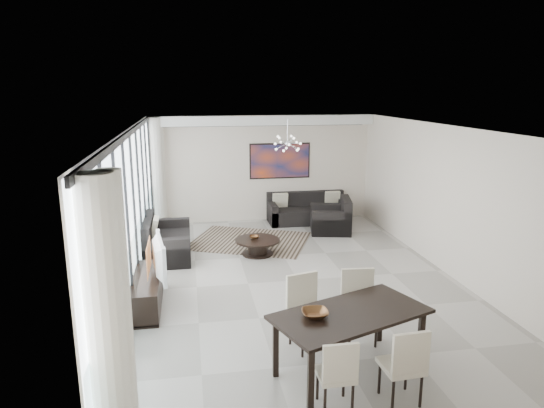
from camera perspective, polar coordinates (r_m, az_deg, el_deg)
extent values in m
cube|color=#A8A39B|center=(9.42, 3.04, -8.89)|extent=(6.00, 9.00, 0.02)
cube|color=white|center=(8.74, 3.27, 8.86)|extent=(6.00, 9.00, 0.02)
cube|color=beige|center=(13.30, -1.20, 4.19)|extent=(6.00, 0.02, 2.90)
cube|color=beige|center=(4.94, 15.21, -12.63)|extent=(6.00, 0.02, 2.90)
cube|color=beige|center=(10.06, 19.99, 0.37)|extent=(0.02, 9.00, 2.90)
cube|color=white|center=(8.80, -16.11, -1.13)|extent=(0.01, 8.95, 2.85)
cube|color=black|center=(8.57, -16.45, 7.98)|extent=(0.04, 8.95, 0.10)
cube|color=black|center=(9.25, -15.28, -9.67)|extent=(0.04, 8.95, 0.06)
cube|color=black|center=(5.06, -20.33, -12.40)|extent=(0.04, 0.05, 2.88)
cube|color=black|center=(5.96, -18.66, -8.27)|extent=(0.04, 0.05, 2.88)
cube|color=black|center=(6.89, -17.46, -5.23)|extent=(0.04, 0.05, 2.88)
cube|color=black|center=(7.84, -16.56, -2.93)|extent=(0.04, 0.05, 2.88)
cube|color=black|center=(8.80, -15.85, -1.12)|extent=(0.04, 0.05, 2.88)
cube|color=black|center=(9.77, -15.28, 0.34)|extent=(0.04, 0.05, 2.88)
cube|color=black|center=(10.74, -14.82, 1.52)|extent=(0.04, 0.05, 2.88)
cube|color=black|center=(11.72, -14.44, 2.52)|extent=(0.04, 0.05, 2.88)
cube|color=black|center=(12.70, -14.11, 3.35)|extent=(0.04, 0.05, 2.88)
cylinder|color=silver|center=(4.90, -18.99, -13.15)|extent=(0.36, 0.36, 2.85)
cylinder|color=silver|center=(12.84, -13.44, 3.50)|extent=(0.36, 0.36, 2.85)
cube|color=white|center=(12.96, -1.10, 9.83)|extent=(5.98, 0.40, 0.26)
cube|color=#C2441B|center=(13.33, 0.94, 5.09)|extent=(1.68, 0.04, 0.98)
cylinder|color=silver|center=(11.26, 1.85, 8.54)|extent=(0.02, 0.02, 0.55)
sphere|color=silver|center=(11.29, 1.84, 7.15)|extent=(0.12, 0.12, 0.12)
cube|color=black|center=(11.73, -2.64, -4.34)|extent=(3.27, 2.95, 0.01)
cylinder|color=black|center=(10.70, -1.71, -4.28)|extent=(0.99, 0.99, 0.04)
cylinder|color=black|center=(10.76, -1.70, -5.16)|extent=(0.44, 0.44, 0.31)
cylinder|color=black|center=(10.80, -1.70, -5.86)|extent=(0.69, 0.69, 0.03)
imported|color=brown|center=(10.74, -2.10, -3.92)|extent=(0.22, 0.22, 0.07)
cube|color=black|center=(13.34, 4.28, -1.31)|extent=(2.18, 0.89, 0.40)
cube|color=black|center=(13.58, 3.95, 0.69)|extent=(2.18, 0.18, 0.40)
cube|color=black|center=(13.11, 0.04, -1.13)|extent=(0.18, 0.89, 0.57)
cube|color=black|center=(13.59, 8.38, -0.75)|extent=(0.18, 0.89, 0.57)
cube|color=black|center=(10.86, -12.19, -4.92)|extent=(0.99, 1.75, 0.44)
cube|color=black|center=(10.76, -14.40, -2.78)|extent=(0.20, 1.75, 0.44)
cube|color=black|center=(10.10, -12.37, -5.76)|extent=(0.99, 0.20, 0.64)
cube|color=black|center=(11.58, -12.08, -3.26)|extent=(0.99, 0.20, 0.64)
cube|color=black|center=(12.52, 6.87, -2.25)|extent=(1.18, 1.23, 0.44)
cube|color=black|center=(12.45, 8.73, -0.32)|extent=(0.41, 1.06, 0.44)
cube|color=black|center=(12.90, 6.74, -1.33)|extent=(1.00, 0.40, 0.64)
cube|color=black|center=(12.09, 7.03, -2.34)|extent=(1.00, 0.40, 0.64)
cylinder|color=black|center=(11.64, -12.31, -1.92)|extent=(0.42, 0.42, 0.04)
cylinder|color=black|center=(11.72, -12.24, -3.27)|extent=(0.06, 0.06, 0.53)
cylinder|color=black|center=(11.80, -12.18, -4.49)|extent=(0.30, 0.30, 0.03)
cube|color=black|center=(8.54, -14.55, -9.91)|extent=(0.47, 1.69, 0.53)
imported|color=gray|center=(8.28, -13.70, -6.19)|extent=(0.30, 1.16, 0.66)
cube|color=black|center=(6.37, 9.26, -12.65)|extent=(2.20, 1.63, 0.04)
cube|color=black|center=(5.83, 4.59, -19.81)|extent=(0.07, 0.07, 0.78)
cube|color=black|center=(6.38, 0.43, -16.60)|extent=(0.07, 0.07, 0.78)
cube|color=black|center=(6.87, 17.11, -14.92)|extent=(0.07, 0.07, 0.78)
cube|color=black|center=(7.34, 12.59, -12.71)|extent=(0.07, 0.07, 0.78)
cube|color=beige|center=(5.89, 7.44, -19.27)|extent=(0.41, 0.41, 0.05)
cube|color=beige|center=(5.63, 8.08, -18.23)|extent=(0.41, 0.05, 0.50)
cylinder|color=black|center=(6.10, 5.37, -20.40)|extent=(0.04, 0.04, 0.38)
cylinder|color=black|center=(5.93, 9.46, -21.63)|extent=(0.04, 0.04, 0.38)
cube|color=beige|center=(6.11, 14.93, -17.94)|extent=(0.47, 0.47, 0.06)
cube|color=beige|center=(5.84, 16.01, -16.73)|extent=(0.45, 0.07, 0.54)
cylinder|color=black|center=(6.30, 12.53, -19.33)|extent=(0.04, 0.04, 0.42)
cylinder|color=black|center=(6.19, 17.11, -20.27)|extent=(0.04, 0.04, 0.42)
cube|color=beige|center=(6.97, 4.31, -13.05)|extent=(0.59, 0.59, 0.06)
cube|color=beige|center=(7.02, 3.52, -10.38)|extent=(0.48, 0.17, 0.59)
cylinder|color=black|center=(7.02, 6.43, -15.21)|extent=(0.04, 0.04, 0.45)
cylinder|color=black|center=(7.15, 2.16, -14.58)|extent=(0.04, 0.04, 0.45)
cube|color=beige|center=(7.23, 10.33, -12.24)|extent=(0.52, 0.52, 0.06)
cube|color=beige|center=(7.30, 10.00, -9.63)|extent=(0.48, 0.09, 0.58)
cylinder|color=black|center=(7.23, 12.12, -14.58)|extent=(0.04, 0.04, 0.45)
cylinder|color=black|center=(7.46, 8.44, -13.50)|extent=(0.04, 0.04, 0.45)
imported|color=brown|center=(6.18, 5.07, -12.72)|extent=(0.34, 0.34, 0.08)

